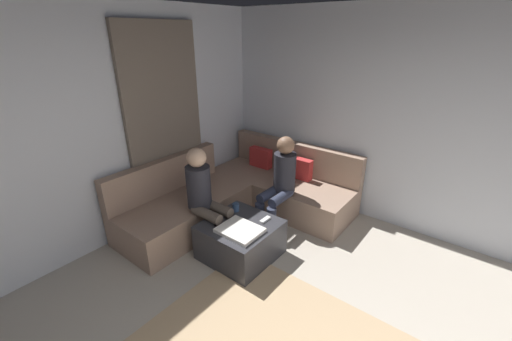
% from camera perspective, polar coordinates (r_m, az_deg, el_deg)
% --- Properties ---
extents(wall_back, '(6.00, 0.12, 2.70)m').
position_cam_1_polar(wall_back, '(4.23, 29.80, 6.36)').
color(wall_back, silver).
rests_on(wall_back, ground_plane).
extents(wall_left, '(0.12, 6.00, 2.70)m').
position_cam_1_polar(wall_left, '(3.79, -32.55, 4.06)').
color(wall_left, silver).
rests_on(wall_left, ground_plane).
extents(curtain_panel, '(0.06, 1.10, 2.50)m').
position_cam_1_polar(curtain_panel, '(4.31, -15.70, 7.48)').
color(curtain_panel, '#726659').
rests_on(curtain_panel, ground_plane).
extents(sectional_couch, '(2.10, 2.55, 0.87)m').
position_cam_1_polar(sectional_couch, '(4.50, -2.58, -4.25)').
color(sectional_couch, '#9E7F6B').
rests_on(sectional_couch, ground_plane).
extents(ottoman, '(0.76, 0.76, 0.42)m').
position_cam_1_polar(ottoman, '(3.72, -2.77, -12.10)').
color(ottoman, '#333338').
rests_on(ottoman, ground_plane).
extents(folded_blanket, '(0.44, 0.36, 0.04)m').
position_cam_1_polar(folded_blanket, '(3.46, -2.88, -10.51)').
color(folded_blanket, white).
rests_on(folded_blanket, ottoman).
extents(coffee_mug, '(0.08, 0.08, 0.10)m').
position_cam_1_polar(coffee_mug, '(3.82, -3.60, -6.52)').
color(coffee_mug, '#334C72').
rests_on(coffee_mug, ottoman).
extents(game_remote, '(0.05, 0.15, 0.02)m').
position_cam_1_polar(game_remote, '(3.65, 1.61, -8.70)').
color(game_remote, white).
rests_on(game_remote, ottoman).
extents(person_on_couch_back, '(0.30, 0.60, 1.20)m').
position_cam_1_polar(person_on_couch_back, '(4.05, 4.30, -1.67)').
color(person_on_couch_back, '#2D3347').
rests_on(person_on_couch_back, ground_plane).
extents(person_on_couch_side, '(0.60, 0.30, 1.20)m').
position_cam_1_polar(person_on_couch_side, '(3.73, -9.02, -4.27)').
color(person_on_couch_side, brown).
rests_on(person_on_couch_side, ground_plane).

